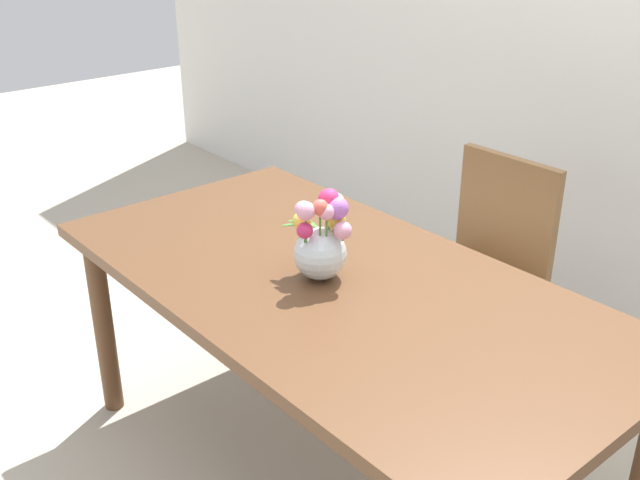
{
  "coord_description": "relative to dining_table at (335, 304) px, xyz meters",
  "views": [
    {
      "loc": [
        1.44,
        -1.28,
        1.76
      ],
      "look_at": [
        -0.03,
        -0.03,
        0.86
      ],
      "focal_mm": 42.1,
      "sensor_mm": 36.0,
      "label": 1
    }
  ],
  "objects": [
    {
      "name": "ground_plane",
      "position": [
        0.0,
        0.0,
        -0.66
      ],
      "size": [
        12.0,
        12.0,
        0.0
      ],
      "primitive_type": "plane",
      "color": "#B7AD99"
    },
    {
      "name": "dining_table",
      "position": [
        0.0,
        0.0,
        0.0
      ],
      "size": [
        1.8,
        0.92,
        0.74
      ],
      "color": "brown",
      "rests_on": "ground_plane"
    },
    {
      "name": "chair_far",
      "position": [
        -0.07,
        0.8,
        -0.14
      ],
      "size": [
        0.42,
        0.42,
        0.9
      ],
      "rotation": [
        0.0,
        0.0,
        3.14
      ],
      "color": "olive",
      "rests_on": "ground_plane"
    },
    {
      "name": "flower_vase",
      "position": [
        -0.03,
        -0.02,
        0.2
      ],
      "size": [
        0.21,
        0.16,
        0.27
      ],
      "color": "silver",
      "rests_on": "dining_table"
    }
  ]
}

